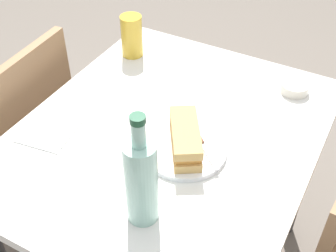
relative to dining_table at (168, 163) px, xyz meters
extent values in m
cube|color=silver|center=(0.00, 0.00, 0.11)|extent=(0.96, 0.79, 0.03)
cylinder|color=#262628|center=(-0.42, -0.33, -0.25)|extent=(0.06, 0.06, 0.70)
cylinder|color=#262628|center=(-0.42, 0.33, -0.25)|extent=(0.06, 0.06, 0.70)
cube|color=#936B47|center=(0.03, -0.67, -0.17)|extent=(0.42, 0.42, 0.02)
cube|color=#936B47|center=(0.02, -0.49, 0.04)|extent=(0.38, 0.05, 0.40)
cylinder|color=#936B47|center=(-0.14, -0.86, -0.39)|extent=(0.04, 0.04, 0.42)
cylinder|color=#936B47|center=(-0.16, -0.50, -0.39)|extent=(0.04, 0.04, 0.42)
cylinder|color=#936B47|center=(0.20, -0.49, -0.39)|extent=(0.04, 0.04, 0.42)
cylinder|color=white|center=(0.05, 0.08, 0.13)|extent=(0.22, 0.22, 0.01)
cube|color=tan|center=(0.05, 0.08, 0.15)|extent=(0.19, 0.16, 0.02)
cube|color=#CC8438|center=(0.05, 0.08, 0.18)|extent=(0.18, 0.14, 0.02)
cube|color=tan|center=(0.05, 0.08, 0.20)|extent=(0.19, 0.16, 0.02)
cube|color=silver|center=(0.05, 0.15, 0.14)|extent=(0.08, 0.08, 0.00)
cube|color=#59331E|center=(-0.01, 0.08, 0.15)|extent=(0.06, 0.07, 0.01)
cylinder|color=#99C6B7|center=(0.28, 0.09, 0.24)|extent=(0.07, 0.07, 0.22)
cylinder|color=#99C6B7|center=(0.28, 0.09, 0.38)|extent=(0.03, 0.03, 0.06)
cylinder|color=#19472D|center=(0.28, 0.09, 0.41)|extent=(0.03, 0.03, 0.02)
cylinder|color=gold|center=(-0.30, -0.30, 0.20)|extent=(0.07, 0.07, 0.14)
cylinder|color=silver|center=(-0.35, 0.25, 0.14)|extent=(0.09, 0.09, 0.03)
cube|color=white|center=(0.16, -0.29, 0.13)|extent=(0.16, 0.16, 0.00)
camera|label=1|loc=(0.81, 0.44, 0.95)|focal=47.55mm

